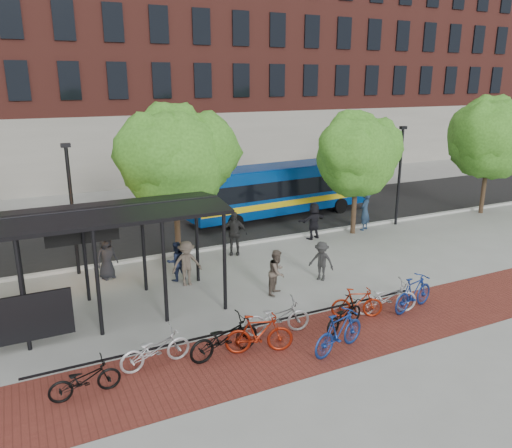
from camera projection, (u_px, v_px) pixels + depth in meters
name	position (u px, v px, depth m)	size (l,w,h in m)	color
ground	(278.00, 275.00, 19.53)	(160.00, 160.00, 0.00)	#9E9E99
asphalt_street	(207.00, 224.00, 26.44)	(160.00, 8.00, 0.01)	black
curb	(237.00, 245.00, 22.97)	(160.00, 0.25, 0.12)	#B7B7B2
brick_strip	(299.00, 345.00, 14.37)	(24.00, 3.00, 0.01)	maroon
bike_rack_rail	(245.00, 341.00, 14.60)	(12.00, 0.05, 0.95)	black
building_brick	(239.00, 48.00, 43.39)	(55.00, 14.00, 20.00)	maroon
bus_shelter	(47.00, 232.00, 14.87)	(10.60, 3.07, 3.60)	black
tree_b	(176.00, 155.00, 19.96)	(5.15, 4.20, 6.47)	#382619
tree_c	(358.00, 152.00, 23.84)	(4.66, 3.80, 5.92)	#382619
tree_d	(491.00, 134.00, 27.50)	(5.39, 4.40, 6.55)	#382619
lamp_post_left	(72.00, 206.00, 18.94)	(0.35, 0.20, 5.12)	black
lamp_post_right	(400.00, 173.00, 25.64)	(0.35, 0.20, 5.12)	black
bus	(280.00, 187.00, 27.46)	(10.83, 3.21, 2.88)	navy
bike_0	(85.00, 379.00, 11.98)	(0.59, 1.71, 0.90)	black
bike_2	(155.00, 349.00, 13.21)	(0.68, 1.95, 1.02)	#BEBDC0
bike_4	(224.00, 338.00, 13.69)	(0.74, 2.12, 1.12)	black
bike_5	(259.00, 334.00, 13.85)	(0.54, 1.93, 1.16)	maroon
bike_6	(277.00, 317.00, 14.91)	(0.71, 2.05, 1.08)	#969799
bike_7	(339.00, 332.00, 13.91)	(0.57, 2.01, 1.21)	navy
bike_8	(344.00, 315.00, 15.21)	(0.60, 1.73, 0.91)	black
bike_9	(357.00, 303.00, 15.95)	(0.47, 1.67, 1.00)	maroon
bike_10	(386.00, 298.00, 16.21)	(0.74, 2.12, 1.11)	#B7B7BA
bike_11	(414.00, 293.00, 16.45)	(0.56, 1.98, 1.19)	navy
pedestrian_0	(107.00, 257.00, 19.03)	(0.83, 0.54, 1.71)	black
pedestrian_2	(176.00, 261.00, 18.84)	(0.75, 0.58, 1.53)	#1B233F
pedestrian_3	(187.00, 263.00, 18.36)	(1.11, 0.64, 1.72)	brown
pedestrian_4	(234.00, 233.00, 21.61)	(1.13, 0.47, 1.93)	#292929
pedestrian_5	(314.00, 221.00, 23.80)	(1.63, 0.52, 1.76)	black
pedestrian_7	(365.00, 211.00, 25.16)	(0.72, 0.47, 1.97)	#21344F
pedestrian_8	(277.00, 272.00, 17.64)	(0.80, 0.62, 1.64)	brown
pedestrian_9	(321.00, 261.00, 18.87)	(0.99, 0.57, 1.53)	#282828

